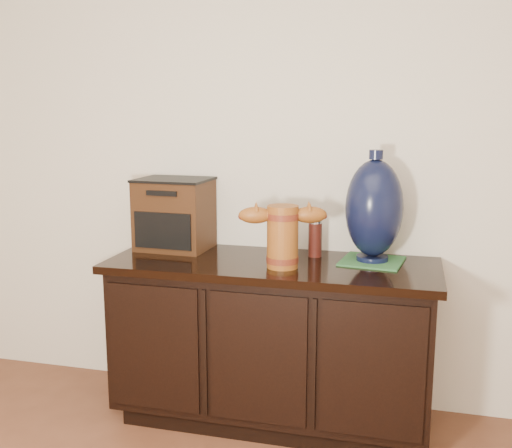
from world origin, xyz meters
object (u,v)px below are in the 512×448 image
(sideboard, at_px, (272,340))
(tv_radio, at_px, (174,214))
(terracotta_vessel, at_px, (283,233))
(lamp_base, at_px, (374,209))
(spray_can, at_px, (315,237))

(sideboard, bearing_deg, tv_radio, 165.55)
(sideboard, xyz_separation_m, terracotta_vessel, (0.06, -0.08, 0.52))
(sideboard, distance_m, tv_radio, 0.76)
(lamp_base, relative_size, spray_can, 2.69)
(tv_radio, bearing_deg, terracotta_vessel, -17.92)
(sideboard, xyz_separation_m, lamp_base, (0.43, 0.11, 0.61))
(sideboard, height_order, lamp_base, lamp_base)
(lamp_base, distance_m, spray_can, 0.30)
(sideboard, relative_size, tv_radio, 4.15)
(terracotta_vessel, distance_m, spray_can, 0.26)
(sideboard, xyz_separation_m, spray_can, (0.17, 0.14, 0.46))
(sideboard, bearing_deg, terracotta_vessel, -52.28)
(terracotta_vessel, bearing_deg, tv_radio, 142.76)
(sideboard, height_order, tv_radio, tv_radio)
(terracotta_vessel, distance_m, tv_radio, 0.62)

